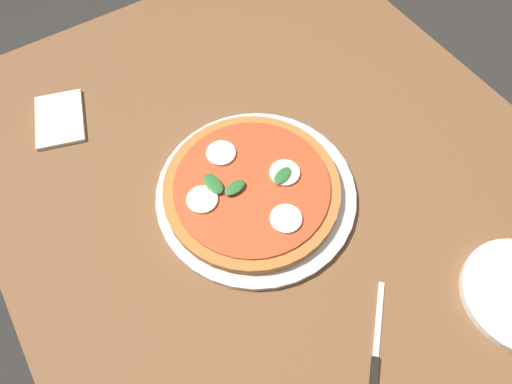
# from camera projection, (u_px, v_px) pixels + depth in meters

# --- Properties ---
(ground_plane) EXTENTS (6.00, 6.00, 0.00)m
(ground_plane) POSITION_uv_depth(u_px,v_px,m) (282.00, 315.00, 1.41)
(ground_plane) COLOR #2D2B28
(dining_table) EXTENTS (1.31, 0.98, 0.73)m
(dining_table) POSITION_uv_depth(u_px,v_px,m) (299.00, 232.00, 0.86)
(dining_table) COLOR brown
(dining_table) RESTS_ON ground_plane
(serving_tray) EXTENTS (0.35, 0.35, 0.01)m
(serving_tray) POSITION_uv_depth(u_px,v_px,m) (256.00, 193.00, 0.79)
(serving_tray) COLOR silver
(serving_tray) RESTS_ON dining_table
(pizza) EXTENTS (0.31, 0.31, 0.03)m
(pizza) POSITION_uv_depth(u_px,v_px,m) (252.00, 188.00, 0.77)
(pizza) COLOR #B27033
(pizza) RESTS_ON serving_tray
(napkin) EXTENTS (0.15, 0.13, 0.01)m
(napkin) POSITION_uv_depth(u_px,v_px,m) (60.00, 119.00, 0.87)
(napkin) COLOR white
(napkin) RESTS_ON dining_table
(knife) EXTENTS (0.14, 0.14, 0.01)m
(knife) POSITION_uv_depth(u_px,v_px,m) (376.00, 356.00, 0.66)
(knife) COLOR black
(knife) RESTS_ON dining_table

